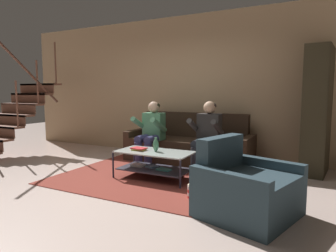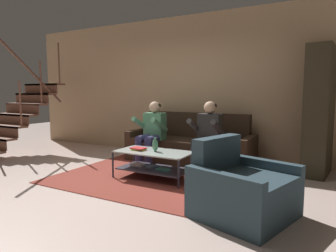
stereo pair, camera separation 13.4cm
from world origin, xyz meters
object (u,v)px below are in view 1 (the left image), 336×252
(vase, at_px, (156,145))
(bookshelf, at_px, (320,126))
(person_seated_right, at_px, (207,133))
(armchair, at_px, (246,190))
(book_stack, at_px, (139,149))
(popcorn_tub, at_px, (192,191))
(couch, at_px, (189,146))
(coffee_table, at_px, (154,161))
(person_seated_left, at_px, (151,130))

(vase, xyz_separation_m, bookshelf, (2.22, 1.54, 0.25))
(person_seated_right, xyz_separation_m, armchair, (0.99, -1.52, -0.37))
(vase, bearing_deg, armchair, -26.22)
(vase, distance_m, book_stack, 0.30)
(armchair, height_order, popcorn_tub, armchair)
(couch, height_order, coffee_table, couch)
(vase, relative_size, armchair, 0.19)
(popcorn_tub, bearing_deg, bookshelf, 56.75)
(person_seated_right, height_order, coffee_table, person_seated_right)
(book_stack, relative_size, armchair, 0.21)
(armchair, bearing_deg, popcorn_tub, 164.56)
(couch, distance_m, popcorn_tub, 2.03)
(couch, height_order, armchair, couch)
(person_seated_left, xyz_separation_m, vase, (0.53, -0.75, -0.11))
(person_seated_right, xyz_separation_m, bookshelf, (1.67, 0.78, 0.13))
(coffee_table, relative_size, bookshelf, 0.57)
(person_seated_right, bearing_deg, person_seated_left, -179.90)
(vase, relative_size, bookshelf, 0.11)
(couch, bearing_deg, coffee_table, -91.86)
(person_seated_left, relative_size, armchair, 1.01)
(vase, relative_size, popcorn_tub, 1.10)
(coffee_table, height_order, popcorn_tub, coffee_table)
(person_seated_left, distance_m, vase, 0.93)
(couch, xyz_separation_m, armchair, (1.54, -2.03, -0.03))
(vase, distance_m, popcorn_tub, 1.10)
(vase, height_order, book_stack, vase)
(person_seated_right, height_order, armchair, person_seated_right)
(book_stack, bearing_deg, armchair, -21.61)
(popcorn_tub, bearing_deg, couch, 114.30)
(person_seated_left, bearing_deg, coffee_table, -56.53)
(person_seated_left, distance_m, coffee_table, 0.98)
(couch, relative_size, coffee_table, 2.04)
(coffee_table, xyz_separation_m, armchair, (1.58, -0.76, 0.00))
(person_seated_left, bearing_deg, bookshelf, 15.88)
(couch, bearing_deg, person_seated_left, -136.27)
(person_seated_right, bearing_deg, bookshelf, 25.10)
(couch, height_order, person_seated_left, person_seated_left)
(vase, bearing_deg, popcorn_tub, -33.98)
(couch, xyz_separation_m, vase, (-0.01, -1.27, 0.22))
(book_stack, bearing_deg, bookshelf, 32.15)
(coffee_table, xyz_separation_m, bookshelf, (2.25, 1.54, 0.50))
(couch, relative_size, popcorn_tub, 12.11)
(person_seated_left, relative_size, popcorn_tub, 5.88)
(person_seated_left, distance_m, armchair, 2.60)
(person_seated_left, bearing_deg, popcorn_tub, -43.88)
(coffee_table, bearing_deg, popcorn_tub, -32.82)
(book_stack, distance_m, popcorn_tub, 1.29)
(vase, bearing_deg, bookshelf, 34.68)
(coffee_table, relative_size, book_stack, 4.80)
(bookshelf, height_order, popcorn_tub, bookshelf)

